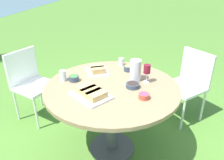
% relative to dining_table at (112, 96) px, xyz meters
% --- Properties ---
extents(ground_plane, '(40.00, 40.00, 0.00)m').
position_rel_dining_table_xyz_m(ground_plane, '(0.00, 0.00, -0.66)').
color(ground_plane, '#4C7A2D').
extents(dining_table, '(1.27, 1.27, 0.77)m').
position_rel_dining_table_xyz_m(dining_table, '(0.00, 0.00, 0.00)').
color(dining_table, '#4C4C51').
rests_on(dining_table, ground_plane).
extents(chair_near_left, '(0.61, 0.61, 0.89)m').
position_rel_dining_table_xyz_m(chair_near_left, '(0.76, -0.84, -0.14)').
color(chair_near_left, white).
rests_on(chair_near_left, ground_plane).
extents(chair_near_right, '(0.57, 0.55, 0.89)m').
position_rel_dining_table_xyz_m(chair_near_right, '(0.45, 1.12, -0.14)').
color(chair_near_right, white).
rests_on(chair_near_right, ground_plane).
extents(water_pitcher, '(0.12, 0.11, 0.21)m').
position_rel_dining_table_xyz_m(water_pitcher, '(0.16, -0.21, 0.22)').
color(water_pitcher, silver).
rests_on(water_pitcher, dining_table).
extents(wine_glass, '(0.07, 0.07, 0.18)m').
position_rel_dining_table_xyz_m(wine_glass, '(0.13, -0.32, 0.24)').
color(wine_glass, silver).
rests_on(wine_glass, dining_table).
extents(platter_bread_main, '(0.40, 0.41, 0.07)m').
position_rel_dining_table_xyz_m(platter_bread_main, '(-0.23, 0.15, 0.14)').
color(platter_bread_main, white).
rests_on(platter_bread_main, dining_table).
extents(platter_charcuterie, '(0.35, 0.32, 0.08)m').
position_rel_dining_table_xyz_m(platter_charcuterie, '(0.26, 0.20, 0.14)').
color(platter_charcuterie, white).
rests_on(platter_charcuterie, dining_table).
extents(bowl_fries, '(0.09, 0.09, 0.06)m').
position_rel_dining_table_xyz_m(bowl_fries, '(0.37, -0.11, 0.14)').
color(bowl_fries, '#334256').
rests_on(bowl_fries, dining_table).
extents(bowl_salad, '(0.10, 0.10, 0.05)m').
position_rel_dining_table_xyz_m(bowl_salad, '(0.04, 0.39, 0.14)').
color(bowl_salad, '#334256').
rests_on(bowl_salad, dining_table).
extents(bowl_olives, '(0.13, 0.13, 0.04)m').
position_rel_dining_table_xyz_m(bowl_olives, '(0.00, -0.20, 0.13)').
color(bowl_olives, '#334256').
rests_on(bowl_olives, dining_table).
extents(bowl_dip_red, '(0.09, 0.09, 0.04)m').
position_rel_dining_table_xyz_m(bowl_dip_red, '(-0.18, -0.31, 0.13)').
color(bowl_dip_red, '#B74733').
rests_on(bowl_dip_red, dining_table).
extents(cup_water_near, '(0.06, 0.06, 0.09)m').
position_rel_dining_table_xyz_m(cup_water_near, '(0.52, -0.02, 0.15)').
color(cup_water_near, silver).
rests_on(cup_water_near, dining_table).
extents(cup_water_far, '(0.07, 0.07, 0.11)m').
position_rel_dining_table_xyz_m(cup_water_far, '(0.03, 0.49, 0.16)').
color(cup_water_far, silver).
rests_on(cup_water_far, dining_table).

